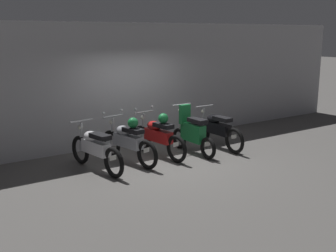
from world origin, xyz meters
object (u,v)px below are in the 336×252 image
at_px(motorbike_slot_4, 217,129).
at_px(motorbike_slot_1, 128,140).
at_px(motorbike_slot_2, 158,135).
at_px(motorbike_slot_3, 192,132).
at_px(motorbike_slot_0, 95,148).

bearing_deg(motorbike_slot_4, motorbike_slot_1, 176.63).
height_order(motorbike_slot_1, motorbike_slot_4, motorbike_slot_1).
distance_m(motorbike_slot_2, motorbike_slot_3, 0.87).
distance_m(motorbike_slot_1, motorbike_slot_4, 2.53).
relative_size(motorbike_slot_0, motorbike_slot_3, 1.16).
relative_size(motorbike_slot_2, motorbike_slot_3, 1.16).
xyz_separation_m(motorbike_slot_2, motorbike_slot_3, (0.84, -0.24, -0.00)).
bearing_deg(motorbike_slot_1, motorbike_slot_0, -174.40).
xyz_separation_m(motorbike_slot_0, motorbike_slot_1, (0.84, 0.08, 0.04)).
height_order(motorbike_slot_2, motorbike_slot_3, motorbike_slot_3).
bearing_deg(motorbike_slot_4, motorbike_slot_3, -176.38).
bearing_deg(motorbike_slot_0, motorbike_slot_4, -1.12).
bearing_deg(motorbike_slot_1, motorbike_slot_2, 2.54).
bearing_deg(motorbike_slot_0, motorbike_slot_3, -2.70).
relative_size(motorbike_slot_0, motorbike_slot_1, 1.00).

